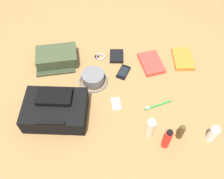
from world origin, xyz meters
TOP-DOWN VIEW (x-y plane):
  - ground_plane at (0.00, 0.00)m, footprint 2.64×2.02m
  - backpack at (0.31, 0.16)m, footprint 0.35×0.25m
  - toiletry_pouch at (0.37, -0.25)m, footprint 0.29×0.24m
  - bucket_hat at (0.12, -0.09)m, footprint 0.19×0.19m
  - toothpaste_tube at (-0.54, 0.28)m, footprint 0.05×0.05m
  - cologne_bottle at (-0.37, 0.27)m, footprint 0.04×0.04m
  - sunscreen_spray at (-0.29, 0.33)m, footprint 0.04×0.04m
  - lotion_bottle at (-0.21, 0.27)m, footprint 0.05×0.05m
  - paperback_novel at (-0.47, -0.28)m, footprint 0.13×0.20m
  - travel_guidebook at (-0.25, -0.24)m, footprint 0.18×0.22m
  - cell_phone at (-0.07, -0.16)m, footprint 0.10×0.13m
  - media_player at (-0.03, 0.08)m, footprint 0.07×0.09m
  - wristwatch at (0.09, -0.30)m, footprint 0.07×0.06m
  - toothbrush at (-0.27, 0.09)m, footprint 0.16×0.07m
  - wallet at (-0.02, -0.30)m, footprint 0.09×0.11m

SIDE VIEW (x-z plane):
  - ground_plane at x=0.00m, z-range -0.02..0.00m
  - media_player at x=-0.03m, z-range 0.00..0.01m
  - wristwatch at x=0.09m, z-range 0.00..0.01m
  - cell_phone at x=-0.07m, z-range 0.00..0.01m
  - toothbrush at x=-0.27m, z-range 0.00..0.02m
  - paperback_novel at x=-0.47m, z-range 0.00..0.02m
  - travel_guidebook at x=-0.25m, z-range 0.00..0.02m
  - wallet at x=-0.02m, z-range 0.00..0.02m
  - bucket_hat at x=0.12m, z-range 0.00..0.07m
  - toiletry_pouch at x=0.37m, z-range 0.00..0.08m
  - cologne_bottle at x=-0.37m, z-range 0.00..0.10m
  - toothpaste_tube at x=-0.54m, z-range 0.00..0.12m
  - backpack at x=0.31m, z-range -0.01..0.13m
  - lotion_bottle at x=-0.21m, z-range 0.00..0.15m
  - sunscreen_spray at x=-0.29m, z-range 0.00..0.15m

